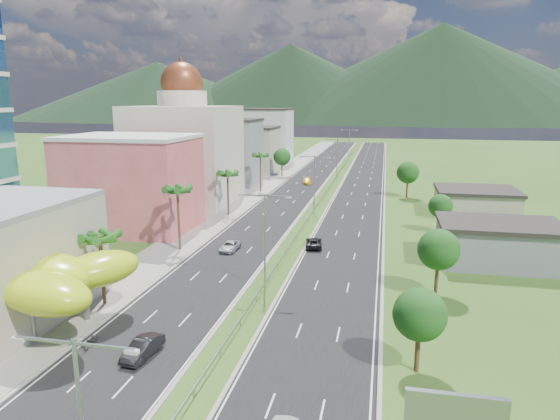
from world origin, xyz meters
The scene contains 32 objects.
ground centered at (0.00, 0.00, 0.00)m, with size 500.00×500.00×0.00m, color #2D5119.
road_left centered at (-7.50, 90.00, 0.02)m, with size 11.00×260.00×0.04m, color black.
road_right centered at (7.50, 90.00, 0.02)m, with size 11.00×260.00×0.04m, color black.
sidewalk_left centered at (-17.00, 90.00, 0.06)m, with size 7.00×260.00×0.12m, color gray.
median_guardrail centered at (0.00, 71.99, 0.62)m, with size 0.10×216.06×0.76m.
streetlight_median_b centered at (0.00, 10.00, 6.75)m, with size 6.04×0.25×11.00m.
streetlight_median_c centered at (0.00, 50.00, 6.75)m, with size 6.04×0.25×11.00m.
streetlight_median_d centered at (0.00, 95.00, 6.75)m, with size 6.04×0.25×11.00m.
streetlight_median_e centered at (0.00, 140.00, 6.75)m, with size 6.04×0.25×11.00m.
lime_canopy centered at (-20.00, -4.00, 4.99)m, with size 18.00×15.00×7.40m.
pink_shophouse centered at (-28.00, 32.00, 7.50)m, with size 20.00×15.00×15.00m, color #C95252.
domed_building centered at (-28.00, 55.00, 11.35)m, with size 20.00×20.00×28.70m.
midrise_grey centered at (-27.00, 80.00, 8.00)m, with size 16.00×15.00×16.00m, color gray.
midrise_beige centered at (-27.00, 102.00, 6.50)m, with size 16.00×15.00×13.00m, color #B4AA94.
midrise_white centered at (-27.00, 125.00, 9.00)m, with size 16.00×15.00×18.00m, color silver.
shed_near centered at (28.00, 25.00, 2.50)m, with size 15.00×10.00×5.00m, color gray.
shed_far centered at (30.00, 55.00, 2.20)m, with size 14.00×12.00×4.40m, color #B4AA94.
palm_tree_b centered at (-15.50, 2.00, 7.06)m, with size 3.60×3.60×8.10m.
palm_tree_c centered at (-15.50, 22.00, 8.50)m, with size 3.60×3.60×9.60m.
palm_tree_d centered at (-15.50, 45.00, 7.54)m, with size 3.60×3.60×8.60m.
palm_tree_e centered at (-15.50, 70.00, 8.31)m, with size 3.60×3.60×9.40m.
leafy_tree_lfar centered at (-15.50, 95.00, 5.58)m, with size 4.90×4.90×8.05m.
leafy_tree_ra centered at (16.00, -5.00, 4.78)m, with size 4.20×4.20×6.90m.
leafy_tree_rb centered at (19.00, 12.00, 5.18)m, with size 4.55×4.55×7.47m.
leafy_tree_rc centered at (22.00, 40.00, 4.37)m, with size 3.85×3.85×6.33m.
leafy_tree_rd centered at (18.00, 70.00, 5.58)m, with size 4.90×4.90×8.05m.
mountain_ridge centered at (60.00, 450.00, 0.00)m, with size 860.00×140.00×90.00m, color black, non-canonical shape.
car_dark_left centered at (-6.33, -7.44, 0.81)m, with size 1.62×4.66×1.54m, color black.
car_silver_mid_left centered at (-8.32, 23.13, 0.68)m, with size 2.13×4.62×1.28m, color #AAADB2.
car_yellow_far_left centered at (-6.52, 83.67, 0.78)m, with size 2.06×5.07×1.47m, color yellow.
car_dark_far_right centered at (3.20, 27.21, 0.74)m, with size 2.31×5.02×1.39m, color black.
motorcycle centered at (-11.58, -6.78, 0.73)m, with size 0.65×2.16×1.38m, color black.
Camera 1 is at (12.77, -42.51, 21.02)m, focal length 32.00 mm.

